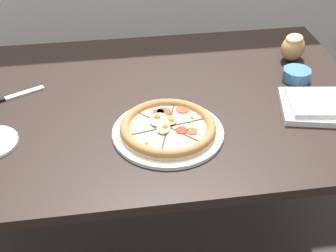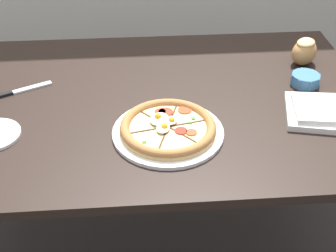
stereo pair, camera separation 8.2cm
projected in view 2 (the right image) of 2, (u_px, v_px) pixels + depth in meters
name	position (u px, v px, depth m)	size (l,w,h in m)	color
ground_plane	(153.00, 249.00, 1.99)	(12.00, 12.00, 0.00)	#2D2826
dining_table	(149.00, 121.00, 1.60)	(1.50, 0.97, 0.76)	black
pizza	(168.00, 129.00, 1.38)	(0.33, 0.33, 0.05)	white
ramekin_bowl	(305.00, 79.00, 1.61)	(0.10, 0.10, 0.04)	teal
napkin_folded	(324.00, 112.00, 1.46)	(0.27, 0.25, 0.04)	silver
bread_piece_near	(304.00, 51.00, 1.72)	(0.14, 0.14, 0.10)	#B27F47
knife_main	(17.00, 91.00, 1.58)	(0.22, 0.12, 0.01)	silver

